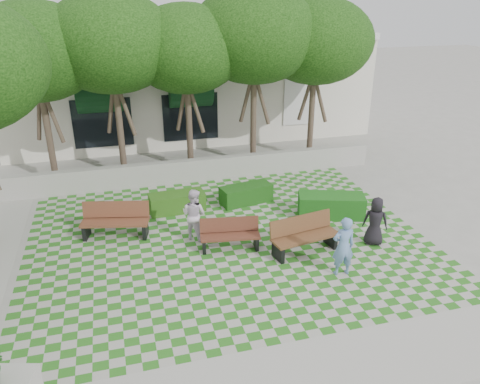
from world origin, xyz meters
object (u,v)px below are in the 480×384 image
object	(u,v)px
person_dark	(375,221)
bench_mid	(230,235)
person_white	(194,214)
hedge_midleft	(177,202)
person_blue	(343,246)
bench_east	(304,236)
hedge_midright	(246,194)
bench_west	(116,221)
hedge_east	(331,206)

from	to	relation	value
person_dark	bench_mid	bearing A→B (deg)	21.52
person_white	bench_mid	bearing A→B (deg)	178.46
person_white	hedge_midleft	bearing A→B (deg)	-40.91
person_blue	bench_east	bearing A→B (deg)	-65.45
person_dark	hedge_midright	bearing A→B (deg)	-19.99
bench_mid	person_white	bearing A→B (deg)	144.38
bench_east	bench_west	size ratio (longest dim) A/B	0.99
hedge_east	hedge_midright	distance (m)	3.08
hedge_midleft	person_blue	size ratio (longest dim) A/B	1.11
hedge_midleft	bench_west	bearing A→B (deg)	-149.01
person_white	person_dark	bearing A→B (deg)	-156.38
hedge_midright	person_dark	bearing A→B (deg)	-53.51
bench_east	hedge_east	bearing A→B (deg)	36.93
hedge_east	person_dark	distance (m)	2.16
bench_west	hedge_east	distance (m)	7.12
person_dark	person_white	xyz separation A→B (m)	(-5.18, 1.79, 0.06)
person_blue	hedge_east	bearing A→B (deg)	-107.38
hedge_midright	person_blue	size ratio (longest dim) A/B	1.09
hedge_midright	person_white	xyz separation A→B (m)	(-2.29, -2.12, 0.50)
bench_mid	hedge_midleft	xyz separation A→B (m)	(-1.14, 2.96, -0.11)
bench_mid	hedge_midleft	world-z (taller)	bench_mid
hedge_east	person_blue	distance (m)	3.59
hedge_midright	hedge_midleft	world-z (taller)	hedge_midleft
person_dark	person_white	size ratio (longest dim) A/B	0.92
bench_east	person_dark	size ratio (longest dim) A/B	1.41
bench_west	hedge_midleft	xyz separation A→B (m)	(2.10, 1.26, -0.19)
bench_west	person_white	bearing A→B (deg)	-5.84
hedge_midleft	bench_mid	bearing A→B (deg)	-68.96
hedge_midright	hedge_midleft	bearing A→B (deg)	-179.08
bench_east	hedge_midright	xyz separation A→B (m)	(-0.67, 3.76, -0.19)
bench_mid	hedge_east	bearing A→B (deg)	25.58
hedge_midleft	person_blue	world-z (taller)	person_blue
bench_east	person_dark	xyz separation A→B (m)	(2.22, -0.15, 0.24)
bench_east	hedge_midleft	size ratio (longest dim) A/B	1.12
hedge_east	person_dark	xyz separation A→B (m)	(0.41, -2.08, 0.37)
hedge_midleft	person_white	bearing A→B (deg)	-83.63
bench_west	person_dark	bearing A→B (deg)	-5.76
hedge_east	hedge_midleft	distance (m)	5.31
hedge_east	hedge_midleft	xyz separation A→B (m)	(-5.00, 1.79, -0.05)
hedge_midleft	person_dark	distance (m)	6.67
hedge_east	bench_west	bearing A→B (deg)	175.79
bench_west	person_dark	world-z (taller)	person_dark
bench_west	hedge_midright	xyz separation A→B (m)	(4.62, 1.30, -0.20)
bench_mid	hedge_midright	xyz separation A→B (m)	(1.38, 3.00, -0.12)
hedge_east	person_blue	size ratio (longest dim) A/B	1.29
bench_mid	hedge_east	xyz separation A→B (m)	(3.86, 1.18, -0.06)
bench_east	person_white	world-z (taller)	person_white
bench_west	hedge_midleft	size ratio (longest dim) A/B	1.14
hedge_east	hedge_midleft	size ratio (longest dim) A/B	1.16
bench_west	person_blue	xyz separation A→B (m)	(5.82, -3.85, 0.33)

